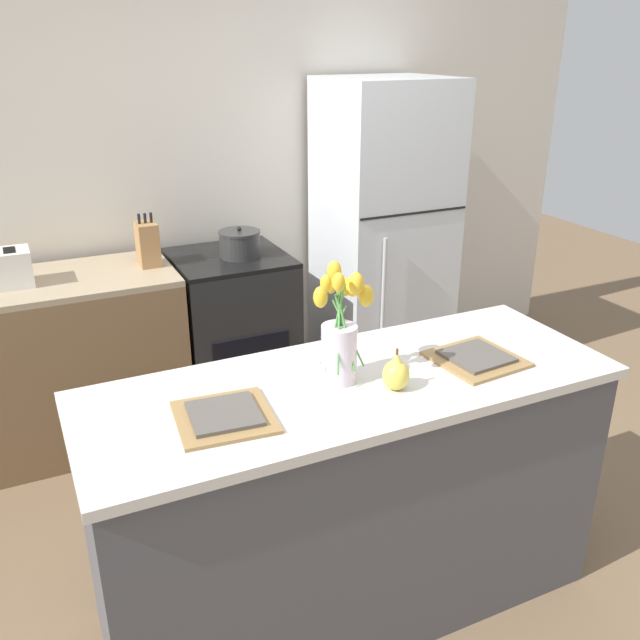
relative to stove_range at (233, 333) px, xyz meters
name	(u,v)px	position (x,y,z in m)	size (l,w,h in m)	color
ground_plane	(348,597)	(-0.10, -1.60, -0.45)	(10.00, 10.00, 0.00)	brown
back_wall	(185,162)	(-0.10, 0.40, 0.90)	(5.20, 0.08, 2.70)	silver
kitchen_island	(350,496)	(-0.10, -1.60, 0.02)	(1.80, 0.66, 0.94)	#4C4C51
back_counter	(9,374)	(-1.16, 0.00, 0.00)	(1.68, 0.60, 0.91)	brown
stove_range	(233,333)	(0.00, 0.00, 0.00)	(0.60, 0.61, 0.91)	black
refrigerator	(383,237)	(0.95, 0.00, 0.44)	(0.68, 0.67, 1.79)	silver
flower_vase	(340,335)	(-0.14, -1.58, 0.65)	(0.16, 0.17, 0.40)	silver
pear_figurine	(396,373)	(0.00, -1.71, 0.54)	(0.09, 0.09, 0.14)	#E5CC4C
plate_setting_left	(224,416)	(-0.56, -1.66, 0.50)	(0.31, 0.31, 0.02)	olive
plate_setting_right	(476,358)	(0.36, -1.66, 0.50)	(0.31, 0.31, 0.02)	olive
toaster	(2,269)	(-1.10, -0.02, 0.54)	(0.28, 0.18, 0.17)	silver
cooking_pot	(240,244)	(0.05, -0.04, 0.52)	(0.22, 0.22, 0.16)	#2D2D2D
knife_block	(148,244)	(-0.42, 0.02, 0.57)	(0.10, 0.14, 0.27)	#A37547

